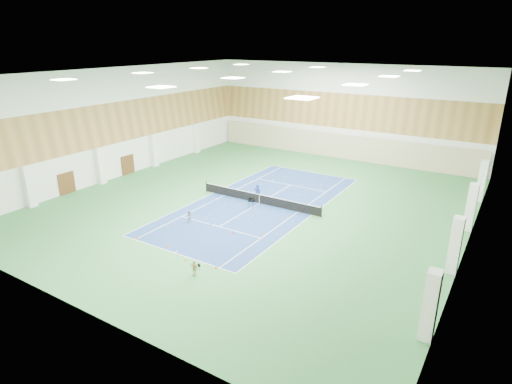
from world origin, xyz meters
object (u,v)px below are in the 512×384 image
child_apron (194,268)px  ball_cart (251,203)px  child_court (190,217)px  coach (257,192)px  tennis_net (259,198)px

child_apron → ball_cart: size_ratio=1.23×
child_court → ball_cart: size_ratio=1.26×
coach → child_court: 7.93m
child_apron → ball_cart: (-3.39, 12.27, -0.10)m
tennis_net → child_apron: size_ratio=11.71×
child_apron → child_court: bearing=129.9°
child_court → ball_cart: bearing=29.6°
ball_cart → child_court: bearing=-125.8°
tennis_net → ball_cart: tennis_net is taller
child_court → ball_cart: child_court is taller
coach → ball_cart: size_ratio=1.84×
child_court → child_apron: size_ratio=1.03×
tennis_net → child_apron: 13.92m
coach → child_apron: bearing=86.0°
tennis_net → coach: 0.92m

